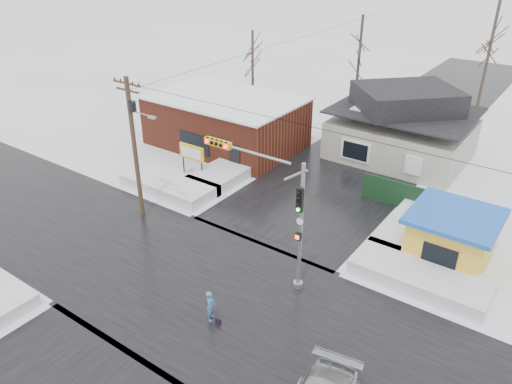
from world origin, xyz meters
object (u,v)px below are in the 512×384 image
Objects in this scene: marquee_sign at (192,153)px; pedestrian at (211,306)px; traffic_signal at (274,202)px; kiosk at (451,236)px; utility_pole at (135,141)px.

marquee_sign is 1.58× the size of pedestrian.
kiosk is (7.07, 7.03, -3.08)m from traffic_signal.
pedestrian is at bearing -45.06° from marquee_sign.
pedestrian is (9.85, -4.95, -4.31)m from utility_pole.
utility_pole reaches higher than marquee_sign.
utility_pole is 18.95m from kiosk.
kiosk is at bearing 20.44° from utility_pole.
traffic_signal is 4.35× the size of pedestrian.
marquee_sign is 15.50m from pedestrian.
utility_pole is 11.84m from pedestrian.
kiosk is at bearing 44.84° from traffic_signal.
kiosk is at bearing 1.55° from marquee_sign.
marquee_sign is at bearing 21.91° from pedestrian.
utility_pole is 3.53× the size of marquee_sign.
utility_pole is (-10.36, 0.53, 0.57)m from traffic_signal.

